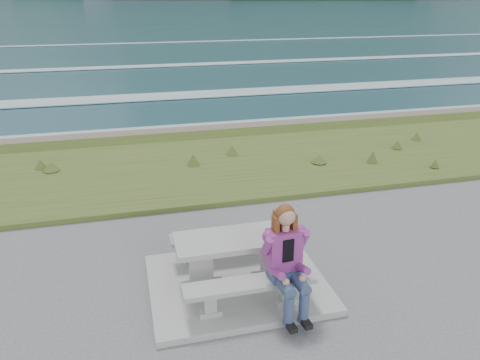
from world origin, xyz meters
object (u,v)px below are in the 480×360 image
object	(u,v)px
seated_woman	(288,276)
bench_seaward	(227,238)
bench_landward	(250,288)
picnic_table	(237,247)

from	to	relation	value
seated_woman	bench_seaward	bearing A→B (deg)	102.22
bench_seaward	seated_woman	xyz separation A→B (m)	(0.49, -1.54, 0.21)
bench_landward	seated_woman	size ratio (longest dim) A/B	1.19
bench_seaward	bench_landward	bearing A→B (deg)	-90.00
picnic_table	bench_landward	world-z (taller)	picnic_table
picnic_table	seated_woman	xyz separation A→B (m)	(0.49, -0.84, -0.03)
bench_landward	seated_woman	distance (m)	0.55
seated_woman	bench_landward	bearing A→B (deg)	158.28
bench_landward	bench_seaward	xyz separation A→B (m)	(0.00, 1.40, 0.00)
bench_seaward	picnic_table	bearing A→B (deg)	-90.00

